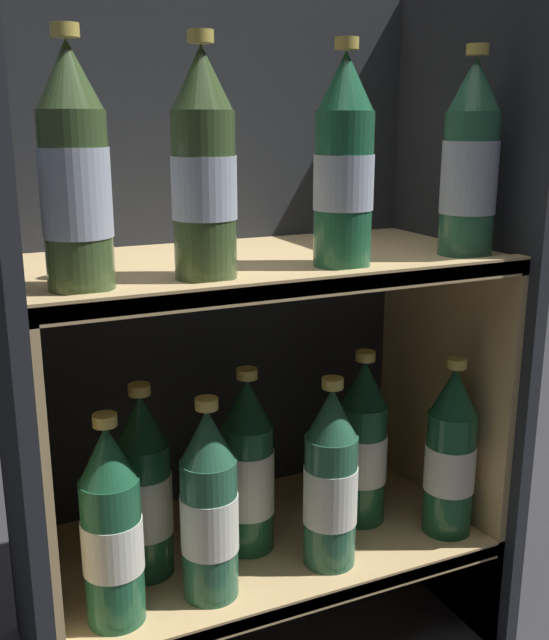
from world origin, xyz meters
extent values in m
cube|color=#23262B|center=(0.00, 0.34, 0.49)|extent=(0.69, 0.02, 0.97)
cube|color=#23262B|center=(-0.33, 0.16, 0.49)|extent=(0.02, 0.37, 0.97)
cube|color=#23262B|center=(0.33, 0.16, 0.49)|extent=(0.02, 0.37, 0.97)
cube|color=tan|center=(0.00, 0.16, 0.17)|extent=(0.65, 0.33, 0.02)
cube|color=tan|center=(0.00, 0.01, 0.17)|extent=(0.65, 0.02, 0.03)
cube|color=tan|center=(0.32, 0.16, 0.08)|extent=(0.01, 0.33, 0.16)
cube|color=tan|center=(0.00, 0.16, 0.59)|extent=(0.65, 0.33, 0.02)
cube|color=tan|center=(0.00, 0.01, 0.59)|extent=(0.65, 0.02, 0.03)
cube|color=tan|center=(-0.32, 0.16, 0.29)|extent=(0.01, 0.33, 0.58)
cube|color=tan|center=(0.32, 0.16, 0.29)|extent=(0.01, 0.33, 0.58)
cylinder|color=#384C28|center=(-0.25, 0.07, 0.70)|extent=(0.07, 0.07, 0.19)
cylinder|color=#9EA8BC|center=(-0.25, 0.07, 0.71)|extent=(0.08, 0.08, 0.09)
cone|color=#384C28|center=(-0.25, 0.07, 0.83)|extent=(0.07, 0.07, 0.07)
cylinder|color=gold|center=(-0.25, 0.07, 0.87)|extent=(0.03, 0.03, 0.01)
cylinder|color=#384C28|center=(-0.11, 0.07, 0.70)|extent=(0.07, 0.07, 0.19)
cylinder|color=#9EA8BC|center=(-0.11, 0.07, 0.71)|extent=(0.08, 0.08, 0.07)
cone|color=#384C28|center=(-0.11, 0.07, 0.83)|extent=(0.07, 0.07, 0.07)
cylinder|color=gold|center=(-0.11, 0.07, 0.87)|extent=(0.03, 0.03, 0.01)
cylinder|color=#1E5638|center=(0.07, 0.07, 0.70)|extent=(0.07, 0.07, 0.19)
cylinder|color=#9EA8BC|center=(0.07, 0.07, 0.71)|extent=(0.08, 0.08, 0.07)
cone|color=#1E5638|center=(0.07, 0.07, 0.83)|extent=(0.07, 0.07, 0.07)
cylinder|color=gold|center=(0.07, 0.07, 0.87)|extent=(0.03, 0.03, 0.01)
cylinder|color=#285B42|center=(0.27, 0.07, 0.70)|extent=(0.07, 0.07, 0.19)
cylinder|color=#9EA8BC|center=(0.27, 0.07, 0.71)|extent=(0.08, 0.08, 0.10)
cone|color=#285B42|center=(0.27, 0.07, 0.83)|extent=(0.07, 0.07, 0.07)
cylinder|color=gold|center=(0.27, 0.07, 0.87)|extent=(0.03, 0.03, 0.01)
cylinder|color=#1E5638|center=(-0.24, 0.07, 0.27)|extent=(0.07, 0.07, 0.19)
cylinder|color=silver|center=(-0.24, 0.07, 0.28)|extent=(0.08, 0.08, 0.07)
cone|color=#1E5638|center=(-0.24, 0.07, 0.40)|extent=(0.07, 0.07, 0.07)
cylinder|color=gold|center=(-0.24, 0.07, 0.44)|extent=(0.03, 0.03, 0.01)
cylinder|color=#285B42|center=(-0.11, 0.07, 0.27)|extent=(0.07, 0.07, 0.19)
cylinder|color=silver|center=(-0.11, 0.07, 0.28)|extent=(0.08, 0.08, 0.08)
cone|color=#285B42|center=(-0.11, 0.07, 0.40)|extent=(0.07, 0.07, 0.07)
cylinder|color=gold|center=(-0.11, 0.07, 0.44)|extent=(0.03, 0.03, 0.01)
cylinder|color=#285B42|center=(0.06, 0.07, 0.27)|extent=(0.07, 0.07, 0.19)
cylinder|color=silver|center=(0.06, 0.07, 0.28)|extent=(0.08, 0.08, 0.08)
cone|color=#285B42|center=(0.06, 0.07, 0.40)|extent=(0.07, 0.07, 0.07)
cylinder|color=gold|center=(0.06, 0.07, 0.44)|extent=(0.03, 0.03, 0.01)
cylinder|color=#194C2D|center=(0.27, 0.07, 0.27)|extent=(0.07, 0.07, 0.19)
cylinder|color=silver|center=(0.27, 0.07, 0.28)|extent=(0.08, 0.08, 0.07)
cone|color=#194C2D|center=(0.27, 0.07, 0.40)|extent=(0.07, 0.07, 0.07)
cylinder|color=gold|center=(0.27, 0.07, 0.44)|extent=(0.03, 0.03, 0.01)
cylinder|color=#194C2D|center=(-0.18, 0.15, 0.27)|extent=(0.07, 0.07, 0.19)
cylinder|color=silver|center=(-0.18, 0.15, 0.28)|extent=(0.08, 0.08, 0.09)
cone|color=#194C2D|center=(-0.18, 0.15, 0.40)|extent=(0.07, 0.07, 0.07)
cylinder|color=gold|center=(-0.18, 0.15, 0.44)|extent=(0.03, 0.03, 0.01)
cylinder|color=#194C2D|center=(-0.02, 0.15, 0.27)|extent=(0.07, 0.07, 0.19)
cylinder|color=silver|center=(-0.02, 0.15, 0.28)|extent=(0.08, 0.08, 0.10)
cone|color=#194C2D|center=(-0.02, 0.15, 0.40)|extent=(0.07, 0.07, 0.07)
cylinder|color=gold|center=(-0.02, 0.15, 0.44)|extent=(0.03, 0.03, 0.01)
cylinder|color=#194C2D|center=(0.17, 0.15, 0.27)|extent=(0.07, 0.07, 0.19)
cylinder|color=silver|center=(0.17, 0.15, 0.28)|extent=(0.08, 0.08, 0.08)
cone|color=#194C2D|center=(0.17, 0.15, 0.40)|extent=(0.07, 0.07, 0.07)
cylinder|color=gold|center=(0.17, 0.15, 0.44)|extent=(0.03, 0.03, 0.01)
camera|label=1|loc=(-0.40, -0.75, 0.78)|focal=42.00mm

